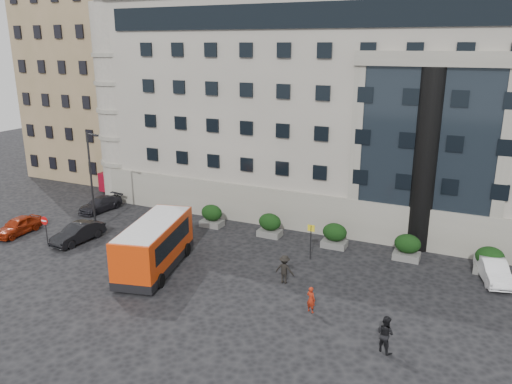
{
  "coord_description": "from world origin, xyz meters",
  "views": [
    {
      "loc": [
        15.64,
        -25.67,
        14.43
      ],
      "look_at": [
        2.22,
        3.07,
        5.0
      ],
      "focal_mm": 35.0,
      "sensor_mm": 36.0,
      "label": 1
    }
  ],
  "objects_px": {
    "parked_car_d": "(128,184)",
    "pedestrian_a": "(311,299)",
    "minibus": "(155,244)",
    "white_taxi": "(494,270)",
    "red_truck": "(128,174)",
    "pedestrian_c": "(284,269)",
    "bus_stop_sign": "(311,236)",
    "hedge_d": "(407,247)",
    "hedge_a": "(212,216)",
    "parked_car_b": "(78,233)",
    "pedestrian_b": "(385,334)",
    "no_entry_sign": "(45,225)",
    "parked_car_c": "(100,204)",
    "hedge_e": "(489,260)",
    "street_lamp": "(92,178)",
    "parked_car_a": "(18,226)",
    "hedge_b": "(270,225)",
    "hedge_c": "(335,235)"
  },
  "relations": [
    {
      "from": "hedge_c",
      "to": "bus_stop_sign",
      "type": "bearing_deg",
      "value": -107.82
    },
    {
      "from": "hedge_d",
      "to": "bus_stop_sign",
      "type": "height_order",
      "value": "bus_stop_sign"
    },
    {
      "from": "hedge_b",
      "to": "pedestrian_c",
      "type": "relative_size",
      "value": 0.99
    },
    {
      "from": "no_entry_sign",
      "to": "red_truck",
      "type": "xyz_separation_m",
      "value": [
        -4.49,
        14.97,
        -0.1
      ]
    },
    {
      "from": "parked_car_b",
      "to": "pedestrian_a",
      "type": "distance_m",
      "value": 19.52
    },
    {
      "from": "red_truck",
      "to": "pedestrian_c",
      "type": "xyz_separation_m",
      "value": [
        22.7,
        -13.06,
        -0.63
      ]
    },
    {
      "from": "hedge_c",
      "to": "red_truck",
      "type": "distance_m",
      "value": 24.67
    },
    {
      "from": "bus_stop_sign",
      "to": "red_truck",
      "type": "distance_m",
      "value": 24.66
    },
    {
      "from": "no_entry_sign",
      "to": "parked_car_c",
      "type": "relative_size",
      "value": 0.55
    },
    {
      "from": "hedge_c",
      "to": "red_truck",
      "type": "xyz_separation_m",
      "value": [
        -23.89,
        6.13,
        0.63
      ]
    },
    {
      "from": "hedge_c",
      "to": "hedge_d",
      "type": "relative_size",
      "value": 1.0
    },
    {
      "from": "hedge_c",
      "to": "pedestrian_c",
      "type": "distance_m",
      "value": 7.03
    },
    {
      "from": "hedge_e",
      "to": "pedestrian_a",
      "type": "xyz_separation_m",
      "value": [
        -8.92,
        -9.61,
        -0.16
      ]
    },
    {
      "from": "hedge_a",
      "to": "pedestrian_c",
      "type": "height_order",
      "value": "pedestrian_c"
    },
    {
      "from": "white_taxi",
      "to": "parked_car_a",
      "type": "bearing_deg",
      "value": 175.95
    },
    {
      "from": "hedge_d",
      "to": "parked_car_d",
      "type": "xyz_separation_m",
      "value": [
        -28.6,
        5.46,
        -0.21
      ]
    },
    {
      "from": "pedestrian_b",
      "to": "no_entry_sign",
      "type": "bearing_deg",
      "value": 21.05
    },
    {
      "from": "hedge_a",
      "to": "bus_stop_sign",
      "type": "xyz_separation_m",
      "value": [
        9.5,
        -2.8,
        0.8
      ]
    },
    {
      "from": "street_lamp",
      "to": "no_entry_sign",
      "type": "relative_size",
      "value": 3.45
    },
    {
      "from": "minibus",
      "to": "white_taxi",
      "type": "xyz_separation_m",
      "value": [
        20.44,
        7.63,
        -1.1
      ]
    },
    {
      "from": "red_truck",
      "to": "parked_car_a",
      "type": "distance_m",
      "value": 14.16
    },
    {
      "from": "red_truck",
      "to": "hedge_c",
      "type": "bearing_deg",
      "value": -12.95
    },
    {
      "from": "hedge_d",
      "to": "parked_car_c",
      "type": "relative_size",
      "value": 0.43
    },
    {
      "from": "hedge_b",
      "to": "bus_stop_sign",
      "type": "distance_m",
      "value": 5.19
    },
    {
      "from": "bus_stop_sign",
      "to": "pedestrian_c",
      "type": "distance_m",
      "value": 4.22
    },
    {
      "from": "hedge_b",
      "to": "hedge_d",
      "type": "distance_m",
      "value": 10.4
    },
    {
      "from": "street_lamp",
      "to": "bus_stop_sign",
      "type": "distance_m",
      "value": 17.75
    },
    {
      "from": "no_entry_sign",
      "to": "pedestrian_b",
      "type": "xyz_separation_m",
      "value": [
        25.36,
        -2.78,
        -0.7
      ]
    },
    {
      "from": "pedestrian_b",
      "to": "pedestrian_c",
      "type": "xyz_separation_m",
      "value": [
        -7.14,
        4.69,
        -0.03
      ]
    },
    {
      "from": "street_lamp",
      "to": "pedestrian_b",
      "type": "height_order",
      "value": "street_lamp"
    },
    {
      "from": "hedge_a",
      "to": "parked_car_a",
      "type": "height_order",
      "value": "hedge_a"
    },
    {
      "from": "parked_car_b",
      "to": "red_truck",
      "type": "bearing_deg",
      "value": 118.82
    },
    {
      "from": "street_lamp",
      "to": "no_entry_sign",
      "type": "height_order",
      "value": "street_lamp"
    },
    {
      "from": "parked_car_a",
      "to": "pedestrian_c",
      "type": "height_order",
      "value": "pedestrian_c"
    },
    {
      "from": "parked_car_b",
      "to": "parked_car_d",
      "type": "relative_size",
      "value": 0.84
    },
    {
      "from": "pedestrian_c",
      "to": "parked_car_d",
      "type": "bearing_deg",
      "value": -29.22
    },
    {
      "from": "bus_stop_sign",
      "to": "parked_car_d",
      "type": "bearing_deg",
      "value": 159.84
    },
    {
      "from": "street_lamp",
      "to": "bus_stop_sign",
      "type": "bearing_deg",
      "value": 6.54
    },
    {
      "from": "hedge_e",
      "to": "bus_stop_sign",
      "type": "distance_m",
      "value": 11.67
    },
    {
      "from": "hedge_d",
      "to": "hedge_a",
      "type": "bearing_deg",
      "value": 180.0
    },
    {
      "from": "hedge_e",
      "to": "parked_car_c",
      "type": "distance_m",
      "value": 31.89
    },
    {
      "from": "pedestrian_b",
      "to": "pedestrian_c",
      "type": "bearing_deg",
      "value": -5.96
    },
    {
      "from": "hedge_e",
      "to": "parked_car_b",
      "type": "distance_m",
      "value": 29.21
    },
    {
      "from": "hedge_e",
      "to": "street_lamp",
      "type": "xyz_separation_m",
      "value": [
        -28.74,
        -4.8,
        3.44
      ]
    },
    {
      "from": "hedge_e",
      "to": "minibus",
      "type": "xyz_separation_m",
      "value": [
        -20.15,
        -8.64,
        0.86
      ]
    },
    {
      "from": "parked_car_d",
      "to": "pedestrian_a",
      "type": "distance_m",
      "value": 29.09
    },
    {
      "from": "white_taxi",
      "to": "bus_stop_sign",
      "type": "bearing_deg",
      "value": 173.17
    },
    {
      "from": "bus_stop_sign",
      "to": "parked_car_a",
      "type": "distance_m",
      "value": 23.11
    },
    {
      "from": "hedge_d",
      "to": "no_entry_sign",
      "type": "relative_size",
      "value": 0.79
    },
    {
      "from": "hedge_a",
      "to": "minibus",
      "type": "relative_size",
      "value": 0.22
    }
  ]
}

